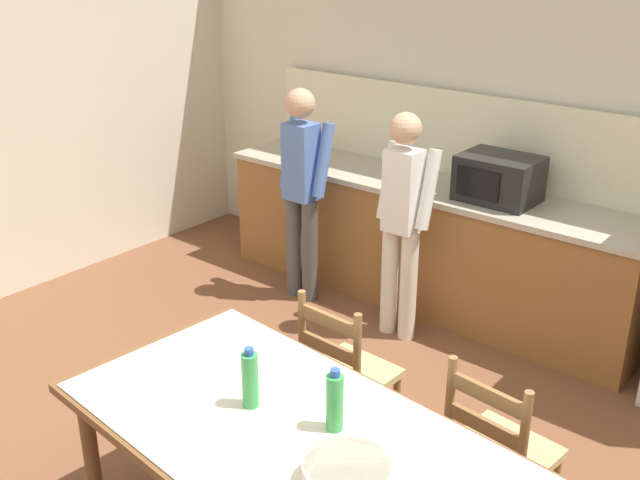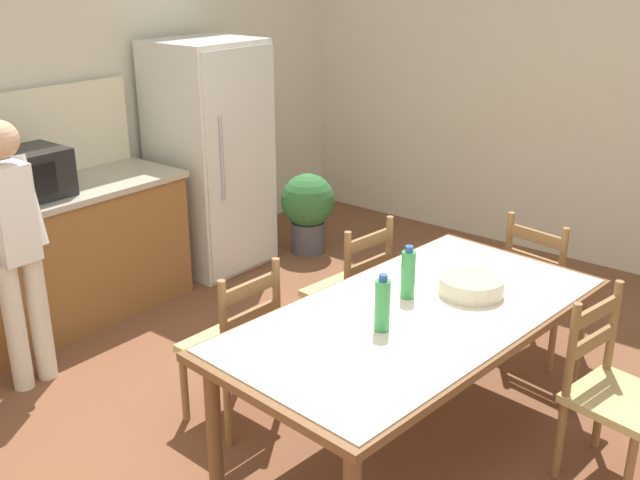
# 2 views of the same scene
# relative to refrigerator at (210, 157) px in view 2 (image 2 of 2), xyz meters

# --- Properties ---
(ground_plane) EXTENTS (8.32, 8.32, 0.00)m
(ground_plane) POSITION_rel_refrigerator_xyz_m (-1.32, -2.19, -0.88)
(ground_plane) COLOR brown
(wall_back) EXTENTS (6.52, 0.12, 2.90)m
(wall_back) POSITION_rel_refrigerator_xyz_m (-1.32, 0.47, 0.57)
(wall_back) COLOR beige
(wall_back) RESTS_ON ground
(wall_right) EXTENTS (0.12, 5.20, 2.90)m
(wall_right) POSITION_rel_refrigerator_xyz_m (1.94, -2.19, 0.57)
(wall_right) COLOR beige
(wall_right) RESTS_ON ground
(refrigerator) EXTENTS (0.74, 0.73, 1.75)m
(refrigerator) POSITION_rel_refrigerator_xyz_m (0.00, 0.00, 0.00)
(refrigerator) COLOR silver
(refrigerator) RESTS_ON ground
(microwave) EXTENTS (0.50, 0.39, 0.30)m
(microwave) POSITION_rel_refrigerator_xyz_m (-1.53, 0.02, 0.19)
(microwave) COLOR black
(microwave) RESTS_ON kitchen_counter
(dining_table) EXTENTS (2.09, 1.18, 0.75)m
(dining_table) POSITION_rel_refrigerator_xyz_m (-1.08, -2.53, -0.20)
(dining_table) COLOR brown
(dining_table) RESTS_ON ground
(bottle_near_centre) EXTENTS (0.07, 0.07, 0.27)m
(bottle_near_centre) POSITION_rel_refrigerator_xyz_m (-1.33, -2.51, -0.00)
(bottle_near_centre) COLOR green
(bottle_near_centre) RESTS_ON dining_table
(bottle_off_centre) EXTENTS (0.07, 0.07, 0.27)m
(bottle_off_centre) POSITION_rel_refrigerator_xyz_m (-0.96, -2.41, -0.00)
(bottle_off_centre) COLOR green
(bottle_off_centre) RESTS_ON dining_table
(serving_bowl) EXTENTS (0.32, 0.32, 0.09)m
(serving_bowl) POSITION_rel_refrigerator_xyz_m (-0.73, -2.63, -0.07)
(serving_bowl) COLOR beige
(serving_bowl) RESTS_ON dining_table
(chair_side_far_right) EXTENTS (0.46, 0.44, 0.91)m
(chair_side_far_right) POSITION_rel_refrigerator_xyz_m (-0.56, -1.77, -0.43)
(chair_side_far_right) COLOR olive
(chair_side_far_right) RESTS_ON ground
(chair_side_far_left) EXTENTS (0.44, 0.42, 0.91)m
(chair_side_far_left) POSITION_rel_refrigerator_xyz_m (-1.46, -1.69, -0.43)
(chair_side_far_left) COLOR olive
(chair_side_far_left) RESTS_ON ground
(chair_side_near_right) EXTENTS (0.48, 0.47, 0.91)m
(chair_side_near_right) POSITION_rel_refrigerator_xyz_m (-0.69, -3.36, -0.43)
(chair_side_near_right) COLOR olive
(chair_side_near_right) RESTS_ON ground
(chair_head_end) EXTENTS (0.46, 0.48, 0.91)m
(chair_head_end) POSITION_rel_refrigerator_xyz_m (0.22, -2.63, -0.43)
(chair_head_end) COLOR olive
(chair_head_end) RESTS_ON ground
(person_at_counter) EXTENTS (0.39, 0.27, 1.54)m
(person_at_counter) POSITION_rel_refrigerator_xyz_m (-1.92, -0.50, -0.01)
(person_at_counter) COLOR silver
(person_at_counter) RESTS_ON ground
(potted_plant) EXTENTS (0.44, 0.44, 0.67)m
(potted_plant) POSITION_rel_refrigerator_xyz_m (0.65, -0.43, -0.49)
(potted_plant) COLOR #4C4C51
(potted_plant) RESTS_ON ground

